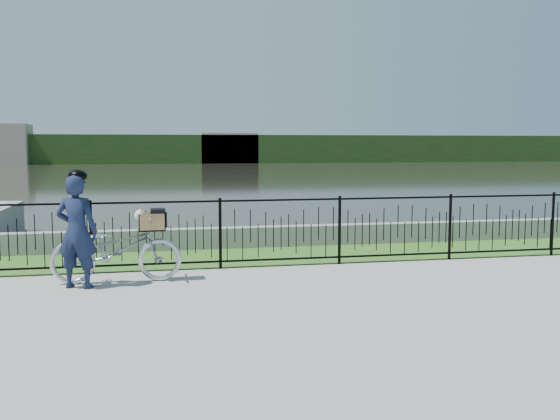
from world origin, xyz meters
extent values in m
plane|color=gray|center=(0.00, 0.00, 0.00)|extent=(120.00, 120.00, 0.00)
cube|color=#37661F|center=(0.00, 2.60, 0.00)|extent=(60.00, 2.00, 0.01)
plane|color=#28291F|center=(0.00, 33.00, 0.00)|extent=(120.00, 120.00, 0.00)
cube|color=gray|center=(0.00, 3.60, 0.20)|extent=(60.00, 0.30, 0.40)
cube|color=#27441A|center=(0.00, 60.00, 1.50)|extent=(120.00, 6.00, 3.00)
cube|color=#A19082|center=(6.00, 58.50, 1.60)|extent=(6.00, 3.00, 3.20)
imported|color=silver|center=(-2.59, 0.90, 0.49)|extent=(1.86, 0.65, 0.98)
cube|color=black|center=(-2.07, 0.90, 0.75)|extent=(0.38, 0.18, 0.02)
cube|color=olive|center=(-2.07, 0.90, 0.76)|extent=(0.38, 0.26, 0.01)
cube|color=olive|center=(-2.07, 1.03, 0.88)|extent=(0.38, 0.02, 0.25)
cube|color=olive|center=(-2.07, 0.78, 0.88)|extent=(0.38, 0.01, 0.25)
cube|color=olive|center=(-1.88, 0.90, 0.88)|extent=(0.02, 0.26, 0.25)
cube|color=olive|center=(-2.25, 0.90, 0.88)|extent=(0.01, 0.26, 0.25)
cube|color=black|center=(-1.98, 0.90, 1.04)|extent=(0.21, 0.28, 0.06)
cube|color=black|center=(-1.87, 0.90, 0.91)|extent=(0.02, 0.28, 0.20)
ellipsoid|color=silver|center=(-2.09, 0.90, 0.88)|extent=(0.31, 0.22, 0.20)
sphere|color=silver|center=(-2.24, 0.88, 0.99)|extent=(0.15, 0.15, 0.15)
sphere|color=silver|center=(-2.29, 0.86, 0.96)|extent=(0.07, 0.07, 0.07)
sphere|color=black|center=(-2.31, 0.85, 0.95)|extent=(0.02, 0.02, 0.02)
cone|color=olive|center=(-2.24, 0.94, 1.05)|extent=(0.06, 0.08, 0.08)
cone|color=olive|center=(-2.22, 0.84, 1.05)|extent=(0.06, 0.08, 0.08)
imported|color=#151E3B|center=(-3.10, 0.65, 0.80)|extent=(0.67, 0.53, 1.59)
ellipsoid|color=black|center=(-3.10, 0.65, 1.57)|extent=(0.26, 0.29, 0.18)
camera|label=1|loc=(-2.05, -8.32, 2.00)|focal=40.00mm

